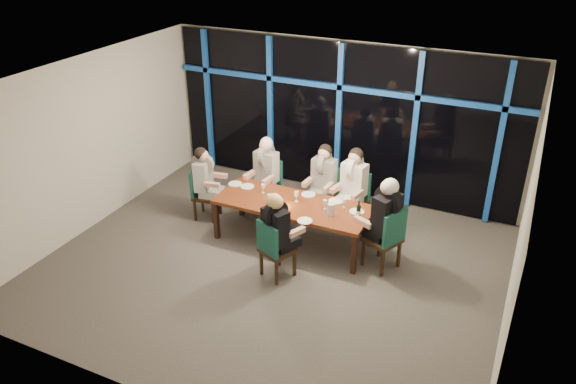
% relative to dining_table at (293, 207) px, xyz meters
% --- Properties ---
extents(room, '(7.04, 7.00, 3.02)m').
position_rel_dining_table_xyz_m(room, '(0.00, -0.80, 1.34)').
color(room, '#56504C').
rests_on(room, ground).
extents(window_wall, '(6.86, 0.43, 2.94)m').
position_rel_dining_table_xyz_m(window_wall, '(0.01, 2.13, 0.87)').
color(window_wall, black).
rests_on(window_wall, ground).
extents(dining_table, '(2.60, 1.00, 0.75)m').
position_rel_dining_table_xyz_m(dining_table, '(0.00, 0.00, 0.00)').
color(dining_table, brown).
rests_on(dining_table, ground).
extents(chair_far_left, '(0.52, 0.52, 1.00)m').
position_rel_dining_table_xyz_m(chair_far_left, '(-0.90, 0.85, -0.12)').
color(chair_far_left, black).
rests_on(chair_far_left, ground).
extents(chair_far_mid, '(0.49, 0.49, 0.99)m').
position_rel_dining_table_xyz_m(chair_far_mid, '(0.16, 1.03, -0.13)').
color(chair_far_mid, black).
rests_on(chair_far_mid, ground).
extents(chair_far_right, '(0.55, 0.55, 1.02)m').
position_rel_dining_table_xyz_m(chair_far_right, '(0.74, 0.99, -0.11)').
color(chair_far_right, black).
rests_on(chair_far_right, ground).
extents(chair_end_left, '(0.51, 0.51, 0.94)m').
position_rel_dining_table_xyz_m(chair_end_left, '(-1.85, 0.09, -0.15)').
color(chair_end_left, black).
rests_on(chair_end_left, ground).
extents(chair_end_right, '(0.66, 0.66, 1.07)m').
position_rel_dining_table_xyz_m(chair_end_right, '(1.65, -0.11, -0.08)').
color(chair_end_right, black).
rests_on(chair_end_right, ground).
extents(chair_near_mid, '(0.60, 0.60, 0.98)m').
position_rel_dining_table_xyz_m(chair_near_mid, '(0.16, -1.06, -0.13)').
color(chair_near_mid, black).
rests_on(chair_near_mid, ground).
extents(diner_far_left, '(0.53, 0.65, 0.98)m').
position_rel_dining_table_xyz_m(diner_far_left, '(-0.91, 0.77, 0.27)').
color(diner_far_left, black).
rests_on(diner_far_left, ground).
extents(diner_far_mid, '(0.51, 0.63, 0.97)m').
position_rel_dining_table_xyz_m(diner_far_mid, '(0.16, 0.94, 0.26)').
color(diner_far_mid, black).
rests_on(diner_far_mid, ground).
extents(diner_far_right, '(0.56, 0.68, 1.00)m').
position_rel_dining_table_xyz_m(diner_far_right, '(0.73, 0.90, 0.29)').
color(diner_far_right, white).
rests_on(diner_far_right, ground).
extents(diner_end_left, '(0.62, 0.51, 0.92)m').
position_rel_dining_table_xyz_m(diner_end_left, '(-1.78, 0.11, 0.22)').
color(diner_end_left, black).
rests_on(diner_end_left, ground).
extents(diner_end_right, '(0.74, 0.68, 1.05)m').
position_rel_dining_table_xyz_m(diner_end_right, '(1.57, -0.08, 0.34)').
color(diner_end_right, black).
rests_on(diner_end_right, ground).
extents(diner_near_mid, '(0.62, 0.68, 0.96)m').
position_rel_dining_table_xyz_m(diner_near_mid, '(0.19, -0.98, 0.26)').
color(diner_near_mid, black).
rests_on(diner_near_mid, ground).
extents(plate_far_left, '(0.24, 0.24, 0.01)m').
position_rel_dining_table_xyz_m(plate_far_left, '(-0.98, 0.21, 0.08)').
color(plate_far_left, white).
rests_on(plate_far_left, dining_table).
extents(plate_far_mid, '(0.24, 0.24, 0.01)m').
position_rel_dining_table_xyz_m(plate_far_mid, '(0.11, 0.38, 0.08)').
color(plate_far_mid, white).
rests_on(plate_far_mid, dining_table).
extents(plate_far_right, '(0.24, 0.24, 0.01)m').
position_rel_dining_table_xyz_m(plate_far_right, '(0.62, 0.35, 0.08)').
color(plate_far_right, white).
rests_on(plate_far_right, dining_table).
extents(plate_end_left, '(0.24, 0.24, 0.01)m').
position_rel_dining_table_xyz_m(plate_end_left, '(-1.22, 0.21, 0.08)').
color(plate_end_left, white).
rests_on(plate_end_left, dining_table).
extents(plate_end_right, '(0.24, 0.24, 0.01)m').
position_rel_dining_table_xyz_m(plate_end_right, '(1.06, 0.16, 0.08)').
color(plate_end_right, white).
rests_on(plate_end_right, dining_table).
extents(plate_near_mid, '(0.24, 0.24, 0.01)m').
position_rel_dining_table_xyz_m(plate_near_mid, '(0.41, -0.47, 0.08)').
color(plate_near_mid, white).
rests_on(plate_near_mid, dining_table).
extents(wine_bottle, '(0.07, 0.07, 0.32)m').
position_rel_dining_table_xyz_m(wine_bottle, '(1.14, -0.04, 0.19)').
color(wine_bottle, black).
rests_on(wine_bottle, dining_table).
extents(water_pitcher, '(0.13, 0.11, 0.20)m').
position_rel_dining_table_xyz_m(water_pitcher, '(0.71, -0.12, 0.17)').
color(water_pitcher, silver).
rests_on(water_pitcher, dining_table).
extents(tea_light, '(0.05, 0.05, 0.03)m').
position_rel_dining_table_xyz_m(tea_light, '(-0.08, -0.14, 0.08)').
color(tea_light, '#FFA24C').
rests_on(tea_light, dining_table).
extents(wine_glass_a, '(0.06, 0.06, 0.17)m').
position_rel_dining_table_xyz_m(wine_glass_a, '(-0.35, -0.18, 0.19)').
color(wine_glass_a, silver).
rests_on(wine_glass_a, dining_table).
extents(wine_glass_b, '(0.07, 0.07, 0.18)m').
position_rel_dining_table_xyz_m(wine_glass_b, '(0.03, 0.07, 0.20)').
color(wine_glass_b, white).
rests_on(wine_glass_b, dining_table).
extents(wine_glass_c, '(0.06, 0.06, 0.16)m').
position_rel_dining_table_xyz_m(wine_glass_c, '(0.55, 0.04, 0.19)').
color(wine_glass_c, silver).
rests_on(wine_glass_c, dining_table).
extents(wine_glass_d, '(0.06, 0.06, 0.16)m').
position_rel_dining_table_xyz_m(wine_glass_d, '(-0.62, 0.12, 0.19)').
color(wine_glass_d, silver).
rests_on(wine_glass_d, dining_table).
extents(wine_glass_e, '(0.06, 0.06, 0.16)m').
position_rel_dining_table_xyz_m(wine_glass_e, '(0.82, 0.21, 0.18)').
color(wine_glass_e, silver).
rests_on(wine_glass_e, dining_table).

